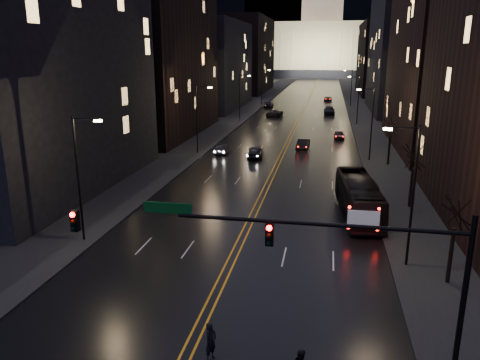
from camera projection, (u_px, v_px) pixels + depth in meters
The scene contains 35 objects.
ground at pixel (194, 340), 21.97m from camera, with size 900.00×900.00×0.00m, color black.
road at pixel (310, 95), 145.15m from camera, with size 20.00×320.00×0.02m, color black.
sidewalk_left at pixel (265, 94), 147.63m from camera, with size 8.00×320.00×0.16m, color black.
sidewalk_right at pixel (356, 96), 142.64m from camera, with size 8.00×320.00×0.16m, color black.
center_line at pixel (310, 95), 145.15m from camera, with size 0.62×320.00×0.01m, color orange.
building_left_near at pixel (39, 75), 43.64m from camera, with size 12.00×28.00×22.00m, color black.
building_left_mid at pixel (158, 46), 73.16m from camera, with size 12.00×30.00×28.00m, color black.
building_left_far at pixel (215, 65), 110.23m from camera, with size 12.00×34.00×20.00m, color black.
building_left_dist at pixel (249, 55), 155.19m from camera, with size 12.00×40.00×24.00m, color black.
building_right_tall at pixel (453, 4), 60.57m from camera, with size 12.00×30.00×38.00m, color black.
building_right_mid at pixel (402, 52), 101.96m from camera, with size 12.00×34.00×26.00m, color black.
building_right_dist at pixel (380, 58), 147.97m from camera, with size 12.00×40.00×22.00m, color black.
capitol at pixel (321, 44), 254.32m from camera, with size 90.00×50.00×58.50m.
traffic_signal at pixel (326, 249), 19.56m from camera, with size 17.29×0.45×7.00m.
streetlamp_right_near at pixel (410, 189), 28.17m from camera, with size 2.13×0.25×9.00m.
streetlamp_left_near at pixel (80, 173), 32.02m from camera, with size 2.13×0.25×9.00m.
streetlamp_right_mid at pixel (371, 120), 56.60m from camera, with size 2.13×0.25×9.00m.
streetlamp_left_mid at pixel (198, 116), 60.45m from camera, with size 2.13×0.25×9.00m.
streetlamp_right_far at pixel (357, 97), 85.03m from camera, with size 2.13×0.25×9.00m.
streetlamp_left_far at pixel (241, 95), 88.88m from camera, with size 2.13×0.25×9.00m.
streetlamp_right_dist at pixel (351, 86), 113.45m from camera, with size 2.13×0.25×9.00m.
streetlamp_left_dist at pixel (263, 85), 117.30m from camera, with size 2.13×0.25×9.00m.
tree_right_near at pixel (456, 211), 26.03m from camera, with size 2.40×2.40×6.65m.
tree_right_mid at pixel (414, 157), 39.30m from camera, with size 2.40×2.40×6.65m.
tree_right_far at pixel (391, 128), 54.46m from camera, with size 2.40×2.40×6.65m.
bus at pixel (358, 197), 38.46m from camera, with size 2.59×11.08×3.09m, color black.
oncoming_car_a at pixel (255, 152), 59.54m from camera, with size 1.83×4.54×1.55m, color black.
oncoming_car_b at pixel (223, 149), 61.84m from camera, with size 1.44×4.13×1.36m, color black.
oncoming_car_c at pixel (275, 113), 97.10m from camera, with size 2.67×5.80×1.61m, color black.
oncoming_car_d at pixel (269, 105), 112.80m from camera, with size 2.10×5.17×1.50m, color black.
receding_car_a at pixel (303, 144), 64.78m from camera, with size 1.46×4.20×1.38m, color black.
receding_car_b at pixel (339, 135), 72.29m from camera, with size 1.54×3.82×1.30m, color black.
receding_car_c at pixel (329, 111), 100.74m from camera, with size 2.31×5.68×1.65m, color black.
receding_car_d at pixel (328, 99), 127.66m from camera, with size 2.07×4.49×1.25m, color black.
pedestrian_a at pixel (211, 342), 20.36m from camera, with size 0.65×0.43×1.78m, color black.
Camera 1 is at (5.69, -18.45, 13.09)m, focal length 35.00 mm.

